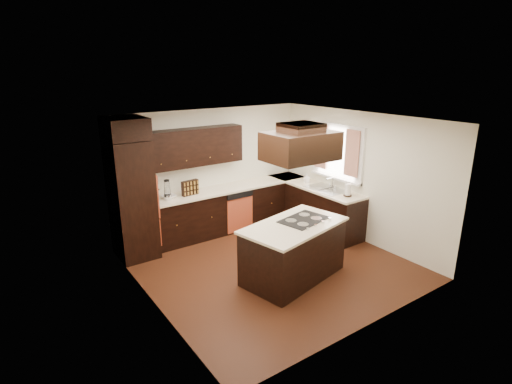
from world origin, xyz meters
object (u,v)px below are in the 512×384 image
Objects in this scene: island at (293,252)px; range_hood at (300,146)px; oven_column at (132,200)px; spice_rack at (190,188)px.

island is 1.72m from range_hood.
spice_rack is (1.15, 0.07, 0.01)m from oven_column.
spice_rack is (-0.67, 2.30, 0.63)m from island.
oven_column is 1.29× the size of island.
oven_column reaches higher than island.
range_hood is at bearing -50.26° from oven_column.
island is at bearing -82.55° from spice_rack.
range_hood is at bearing -31.34° from island.
spice_rack reaches higher than island.
spice_rack is at bearing 3.47° from oven_column.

